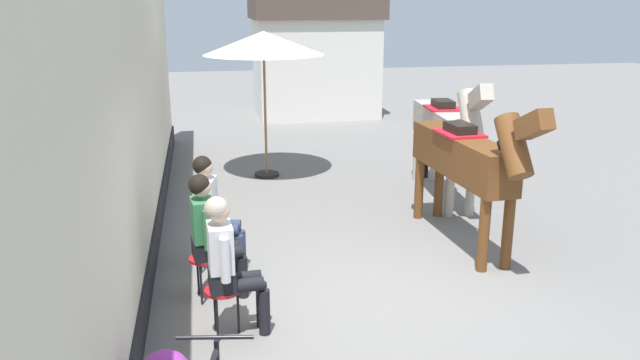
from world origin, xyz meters
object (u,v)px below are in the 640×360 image
(seated_visitor_middle, at_px, (210,230))
(seated_visitor_near, at_px, (228,259))
(cafe_parasol, at_px, (264,44))
(saddled_horse_near, at_px, (466,158))
(saddled_horse_far, at_px, (446,128))
(seated_visitor_far, at_px, (212,207))

(seated_visitor_middle, bearing_deg, seated_visitor_near, -79.40)
(seated_visitor_near, xyz_separation_m, cafe_parasol, (0.94, 5.53, 1.59))
(saddled_horse_near, bearing_deg, saddled_horse_far, 75.63)
(seated_visitor_near, distance_m, saddled_horse_far, 5.14)
(saddled_horse_far, bearing_deg, seated_visitor_near, -134.42)
(saddled_horse_near, bearing_deg, seated_visitor_middle, -163.45)
(seated_visitor_middle, xyz_separation_m, seated_visitor_far, (0.04, 0.76, 0.00))
(seated_visitor_far, relative_size, saddled_horse_near, 0.46)
(seated_visitor_near, xyz_separation_m, seated_visitor_far, (-0.11, 1.56, 0.00))
(seated_visitor_middle, distance_m, cafe_parasol, 5.11)
(saddled_horse_near, relative_size, saddled_horse_far, 1.00)
(seated_visitor_far, height_order, saddled_horse_far, saddled_horse_far)
(saddled_horse_near, xyz_separation_m, saddled_horse_far, (0.49, 1.90, 0.00))
(saddled_horse_far, bearing_deg, saddled_horse_near, -104.37)
(seated_visitor_middle, xyz_separation_m, cafe_parasol, (1.09, 4.73, 1.59))
(seated_visitor_near, height_order, seated_visitor_far, same)
(cafe_parasol, bearing_deg, saddled_horse_near, -60.12)
(saddled_horse_far, xyz_separation_m, cafe_parasol, (-2.65, 1.87, 1.20))
(cafe_parasol, bearing_deg, seated_visitor_middle, -103.01)
(seated_visitor_middle, xyz_separation_m, saddled_horse_near, (3.25, 0.97, 0.38))
(seated_visitor_middle, bearing_deg, seated_visitor_far, 87.09)
(seated_visitor_far, bearing_deg, saddled_horse_far, 29.62)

